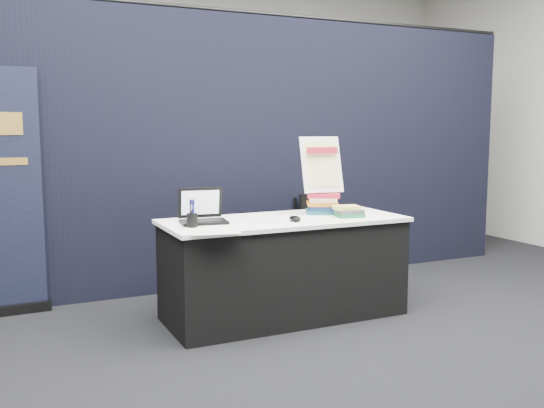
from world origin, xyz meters
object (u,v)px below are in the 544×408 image
at_px(book_stack_short, 348,211).
at_px(info_sign, 322,165).
at_px(laptop, 202,215).
at_px(book_stack_tall, 323,203).
at_px(stacking_chair, 318,233).
at_px(display_table, 284,268).

bearing_deg(book_stack_short, info_sign, 108.49).
xyz_separation_m(laptop, book_stack_tall, (1.01, 0.03, 0.02)).
bearing_deg(book_stack_short, laptop, 170.09).
xyz_separation_m(info_sign, stacking_chair, (0.38, 0.72, -0.68)).
bearing_deg(laptop, display_table, 2.36).
bearing_deg(stacking_chair, book_stack_short, -131.10).
bearing_deg(book_stack_tall, display_table, -165.81).
xyz_separation_m(display_table, laptop, (-0.62, 0.07, 0.43)).
xyz_separation_m(book_stack_short, info_sign, (-0.09, 0.25, 0.34)).
relative_size(display_table, book_stack_short, 8.42).
distance_m(display_table, stacking_chair, 1.15).
xyz_separation_m(book_stack_tall, book_stack_short, (0.09, -0.22, -0.04)).
relative_size(book_stack_short, info_sign, 0.47).
bearing_deg(info_sign, book_stack_short, -67.78).
relative_size(info_sign, stacking_chair, 0.56).
relative_size(display_table, info_sign, 3.96).
relative_size(laptop, stacking_chair, 0.43).
xyz_separation_m(display_table, book_stack_tall, (0.39, 0.10, 0.45)).
bearing_deg(book_stack_tall, stacking_chair, 62.72).
distance_m(display_table, book_stack_short, 0.64).
bearing_deg(display_table, info_sign, 18.33).
xyz_separation_m(laptop, stacking_chair, (1.39, 0.78, -0.36)).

